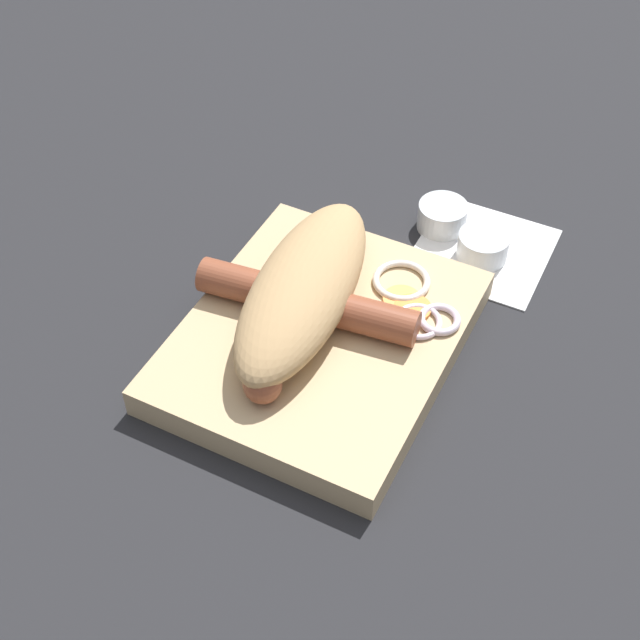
{
  "coord_description": "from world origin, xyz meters",
  "views": [
    {
      "loc": [
        -0.4,
        -0.2,
        0.51
      ],
      "look_at": [
        0.0,
        0.0,
        0.03
      ],
      "focal_mm": 50.0,
      "sensor_mm": 36.0,
      "label": 1
    }
  ],
  "objects_px": {
    "bread_roll": "(303,289)",
    "sausage": "(307,301)",
    "food_tray": "(320,340)",
    "condiment_cup_near": "(483,248)",
    "condiment_cup_far": "(442,218)"
  },
  "relations": [
    {
      "from": "bread_roll",
      "to": "condiment_cup_near",
      "type": "bearing_deg",
      "value": -33.09
    },
    {
      "from": "condiment_cup_far",
      "to": "condiment_cup_near",
      "type": "bearing_deg",
      "value": -115.44
    },
    {
      "from": "bread_roll",
      "to": "sausage",
      "type": "height_order",
      "value": "bread_roll"
    },
    {
      "from": "food_tray",
      "to": "condiment_cup_far",
      "type": "distance_m",
      "value": 0.18
    },
    {
      "from": "condiment_cup_near",
      "to": "condiment_cup_far",
      "type": "height_order",
      "value": "same"
    },
    {
      "from": "bread_roll",
      "to": "sausage",
      "type": "distance_m",
      "value": 0.01
    },
    {
      "from": "food_tray",
      "to": "condiment_cup_near",
      "type": "height_order",
      "value": "same"
    },
    {
      "from": "sausage",
      "to": "food_tray",
      "type": "bearing_deg",
      "value": -121.42
    },
    {
      "from": "food_tray",
      "to": "sausage",
      "type": "distance_m",
      "value": 0.03
    },
    {
      "from": "sausage",
      "to": "condiment_cup_far",
      "type": "xyz_separation_m",
      "value": [
        0.17,
        -0.05,
        -0.03
      ]
    },
    {
      "from": "bread_roll",
      "to": "condiment_cup_near",
      "type": "relative_size",
      "value": 4.83
    },
    {
      "from": "sausage",
      "to": "condiment_cup_near",
      "type": "relative_size",
      "value": 4.61
    },
    {
      "from": "bread_roll",
      "to": "condiment_cup_near",
      "type": "height_order",
      "value": "bread_roll"
    },
    {
      "from": "condiment_cup_near",
      "to": "condiment_cup_far",
      "type": "bearing_deg",
      "value": 64.56
    },
    {
      "from": "food_tray",
      "to": "condiment_cup_near",
      "type": "distance_m",
      "value": 0.17
    }
  ]
}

